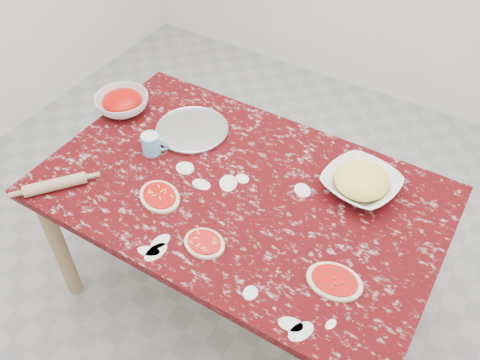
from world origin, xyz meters
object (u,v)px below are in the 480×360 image
(worktable, at_px, (240,203))
(flour_mug, at_px, (152,144))
(rolling_pin, at_px, (55,184))
(sauce_bowl, at_px, (123,103))
(pizza_tray, at_px, (192,130))
(cheese_bowl, at_px, (361,184))

(worktable, distance_m, flour_mug, 0.46)
(rolling_pin, bearing_deg, sauce_bowl, 101.47)
(pizza_tray, relative_size, sauce_bowl, 1.30)
(pizza_tray, height_order, flour_mug, flour_mug)
(sauce_bowl, xyz_separation_m, cheese_bowl, (1.15, 0.09, -0.00))
(cheese_bowl, xyz_separation_m, flour_mug, (-0.85, -0.25, 0.01))
(sauce_bowl, distance_m, rolling_pin, 0.55)
(worktable, distance_m, rolling_pin, 0.75)
(sauce_bowl, bearing_deg, flour_mug, -28.29)
(worktable, xyz_separation_m, flour_mug, (-0.44, -0.01, 0.13))
(sauce_bowl, height_order, rolling_pin, sauce_bowl)
(sauce_bowl, relative_size, flour_mug, 2.17)
(cheese_bowl, bearing_deg, worktable, -149.58)
(cheese_bowl, relative_size, rolling_pin, 1.18)
(worktable, xyz_separation_m, sauce_bowl, (-0.74, 0.16, 0.12))
(pizza_tray, relative_size, flour_mug, 2.82)
(pizza_tray, height_order, cheese_bowl, cheese_bowl)
(flour_mug, height_order, rolling_pin, flour_mug)
(worktable, bearing_deg, pizza_tray, 152.36)
(pizza_tray, bearing_deg, rolling_pin, -114.03)
(flour_mug, bearing_deg, pizza_tray, 72.65)
(sauce_bowl, bearing_deg, worktable, -11.85)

